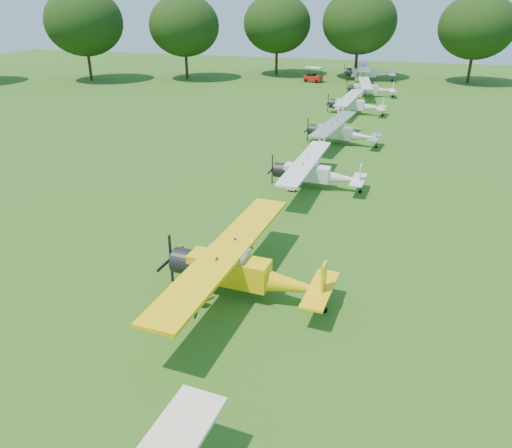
{
  "coord_description": "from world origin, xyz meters",
  "views": [
    {
      "loc": [
        5.69,
        -24.6,
        11.89
      ],
      "look_at": [
        -0.72,
        -2.82,
        1.4
      ],
      "focal_mm": 35.0,
      "sensor_mm": 36.0,
      "label": 1
    }
  ],
  "objects_px": {
    "aircraft_2": "(241,268)",
    "aircraft_7": "(368,71)",
    "aircraft_4": "(340,131)",
    "golf_cart": "(313,77)",
    "aircraft_6": "(369,88)",
    "aircraft_3": "(314,171)",
    "aircraft_5": "(354,103)"
  },
  "relations": [
    {
      "from": "aircraft_3",
      "to": "golf_cart",
      "type": "distance_m",
      "value": 44.81
    },
    {
      "from": "aircraft_5",
      "to": "aircraft_6",
      "type": "distance_m",
      "value": 10.83
    },
    {
      "from": "aircraft_6",
      "to": "aircraft_5",
      "type": "bearing_deg",
      "value": -101.74
    },
    {
      "from": "aircraft_2",
      "to": "aircraft_7",
      "type": "height_order",
      "value": "aircraft_7"
    },
    {
      "from": "aircraft_5",
      "to": "golf_cart",
      "type": "xyz_separation_m",
      "value": [
        -8.27,
        20.35,
        -0.44
      ]
    },
    {
      "from": "aircraft_2",
      "to": "aircraft_7",
      "type": "distance_m",
      "value": 61.57
    },
    {
      "from": "aircraft_4",
      "to": "golf_cart",
      "type": "bearing_deg",
      "value": 111.7
    },
    {
      "from": "aircraft_2",
      "to": "golf_cart",
      "type": "xyz_separation_m",
      "value": [
        -7.62,
        58.04,
        -0.65
      ]
    },
    {
      "from": "aircraft_6",
      "to": "golf_cart",
      "type": "height_order",
      "value": "golf_cart"
    },
    {
      "from": "golf_cart",
      "to": "aircraft_6",
      "type": "bearing_deg",
      "value": -32.51
    },
    {
      "from": "aircraft_7",
      "to": "aircraft_2",
      "type": "bearing_deg",
      "value": -97.15
    },
    {
      "from": "aircraft_3",
      "to": "aircraft_7",
      "type": "relative_size",
      "value": 0.84
    },
    {
      "from": "aircraft_2",
      "to": "aircraft_3",
      "type": "xyz_separation_m",
      "value": [
        0.57,
        13.98,
        -0.19
      ]
    },
    {
      "from": "aircraft_2",
      "to": "aircraft_4",
      "type": "bearing_deg",
      "value": 92.3
    },
    {
      "from": "aircraft_6",
      "to": "golf_cart",
      "type": "bearing_deg",
      "value": 125.18
    },
    {
      "from": "aircraft_3",
      "to": "aircraft_4",
      "type": "relative_size",
      "value": 0.99
    },
    {
      "from": "aircraft_4",
      "to": "golf_cart",
      "type": "distance_m",
      "value": 33.86
    },
    {
      "from": "aircraft_5",
      "to": "aircraft_7",
      "type": "bearing_deg",
      "value": 95.91
    },
    {
      "from": "aircraft_4",
      "to": "aircraft_6",
      "type": "relative_size",
      "value": 1.05
    },
    {
      "from": "aircraft_5",
      "to": "golf_cart",
      "type": "bearing_deg",
      "value": 116.47
    },
    {
      "from": "aircraft_4",
      "to": "aircraft_6",
      "type": "bearing_deg",
      "value": 95.96
    },
    {
      "from": "aircraft_4",
      "to": "aircraft_6",
      "type": "xyz_separation_m",
      "value": [
        0.54,
        23.25,
        -0.06
      ]
    },
    {
      "from": "aircraft_5",
      "to": "aircraft_7",
      "type": "height_order",
      "value": "aircraft_7"
    },
    {
      "from": "golf_cart",
      "to": "aircraft_3",
      "type": "bearing_deg",
      "value": -65.22
    },
    {
      "from": "aircraft_6",
      "to": "aircraft_2",
      "type": "bearing_deg",
      "value": -99.65
    },
    {
      "from": "aircraft_6",
      "to": "aircraft_4",
      "type": "bearing_deg",
      "value": -99.38
    },
    {
      "from": "aircraft_3",
      "to": "golf_cart",
      "type": "relative_size",
      "value": 3.64
    },
    {
      "from": "aircraft_2",
      "to": "golf_cart",
      "type": "bearing_deg",
      "value": 101.62
    },
    {
      "from": "aircraft_3",
      "to": "aircraft_6",
      "type": "bearing_deg",
      "value": 91.12
    },
    {
      "from": "aircraft_2",
      "to": "aircraft_7",
      "type": "bearing_deg",
      "value": 94.14
    },
    {
      "from": "aircraft_4",
      "to": "aircraft_5",
      "type": "xyz_separation_m",
      "value": [
        -0.16,
        12.44,
        -0.02
      ]
    },
    {
      "from": "aircraft_2",
      "to": "aircraft_3",
      "type": "height_order",
      "value": "aircraft_2"
    }
  ]
}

